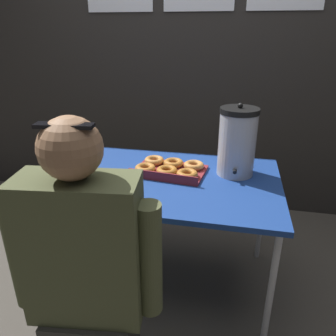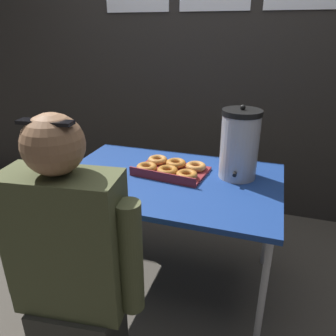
% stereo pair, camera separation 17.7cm
% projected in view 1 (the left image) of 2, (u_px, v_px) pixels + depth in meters
% --- Properties ---
extents(ground_plane, '(12.00, 12.00, 0.00)m').
position_uv_depth(ground_plane, '(168.00, 280.00, 2.07)').
color(ground_plane, '#4C473F').
extents(back_wall, '(6.00, 0.11, 2.56)m').
position_uv_depth(back_wall, '(198.00, 53.00, 2.57)').
color(back_wall, '#282623').
rests_on(back_wall, ground).
extents(folding_table, '(1.20, 0.81, 0.71)m').
position_uv_depth(folding_table, '(168.00, 186.00, 1.81)').
color(folding_table, navy).
rests_on(folding_table, ground).
extents(donut_box, '(0.42, 0.31, 0.05)m').
position_uv_depth(donut_box, '(170.00, 168.00, 1.85)').
color(donut_box, maroon).
rests_on(donut_box, folding_table).
extents(coffee_urn, '(0.21, 0.23, 0.40)m').
position_uv_depth(coffee_urn, '(237.00, 142.00, 1.77)').
color(coffee_urn, '#B7B7BC').
rests_on(coffee_urn, folding_table).
extents(cell_phone, '(0.08, 0.14, 0.01)m').
position_uv_depth(cell_phone, '(76.00, 189.00, 1.66)').
color(cell_phone, black).
rests_on(cell_phone, folding_table).
extents(person_seated, '(0.58, 0.28, 1.22)m').
position_uv_depth(person_seated, '(87.00, 279.00, 1.26)').
color(person_seated, '#33332D').
rests_on(person_seated, ground).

